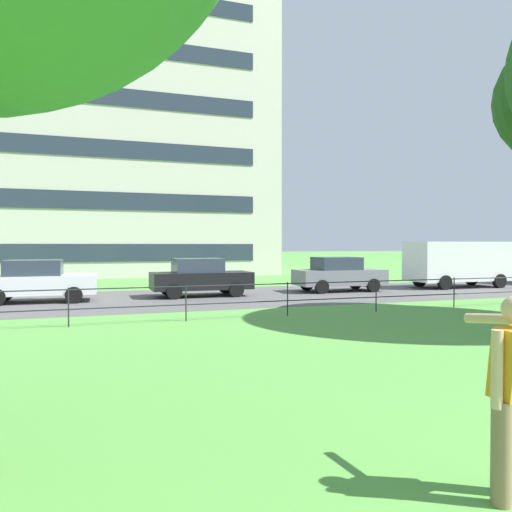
{
  "coord_description": "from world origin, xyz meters",
  "views": [
    {
      "loc": [
        -5.61,
        -0.02,
        2.07
      ],
      "look_at": [
        -2.76,
        8.17,
        1.88
      ],
      "focal_mm": 34.71,
      "sensor_mm": 36.0,
      "label": 1
    }
  ],
  "objects_px": {
    "car_white_far_right": "(37,281)",
    "car_black_left": "(200,277)",
    "apartment_building_background": "(79,141)",
    "panel_van_center": "(458,262)",
    "car_grey_far_left": "(339,274)"
  },
  "relations": [
    {
      "from": "car_grey_far_left",
      "to": "apartment_building_background",
      "type": "distance_m",
      "value": 24.26
    },
    {
      "from": "car_white_far_right",
      "to": "apartment_building_background",
      "type": "bearing_deg",
      "value": 86.18
    },
    {
      "from": "car_white_far_right",
      "to": "panel_van_center",
      "type": "distance_m",
      "value": 18.95
    },
    {
      "from": "car_grey_far_left",
      "to": "apartment_building_background",
      "type": "bearing_deg",
      "value": 119.46
    },
    {
      "from": "apartment_building_background",
      "to": "panel_van_center",
      "type": "bearing_deg",
      "value": -48.06
    },
    {
      "from": "car_white_far_right",
      "to": "car_black_left",
      "type": "distance_m",
      "value": 6.05
    },
    {
      "from": "car_black_left",
      "to": "apartment_building_background",
      "type": "xyz_separation_m",
      "value": [
        -4.73,
        19.65,
        9.05
      ]
    },
    {
      "from": "car_white_far_right",
      "to": "car_grey_far_left",
      "type": "height_order",
      "value": "same"
    },
    {
      "from": "car_grey_far_left",
      "to": "apartment_building_background",
      "type": "relative_size",
      "value": 0.15
    },
    {
      "from": "car_black_left",
      "to": "panel_van_center",
      "type": "xyz_separation_m",
      "value": [
        12.89,
        0.03,
        0.49
      ]
    },
    {
      "from": "car_black_left",
      "to": "panel_van_center",
      "type": "height_order",
      "value": "panel_van_center"
    },
    {
      "from": "car_black_left",
      "to": "apartment_building_background",
      "type": "height_order",
      "value": "apartment_building_background"
    },
    {
      "from": "panel_van_center",
      "to": "apartment_building_background",
      "type": "height_order",
      "value": "apartment_building_background"
    },
    {
      "from": "car_white_far_right",
      "to": "panel_van_center",
      "type": "bearing_deg",
      "value": 0.39
    },
    {
      "from": "car_black_left",
      "to": "apartment_building_background",
      "type": "distance_m",
      "value": 22.15
    }
  ]
}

